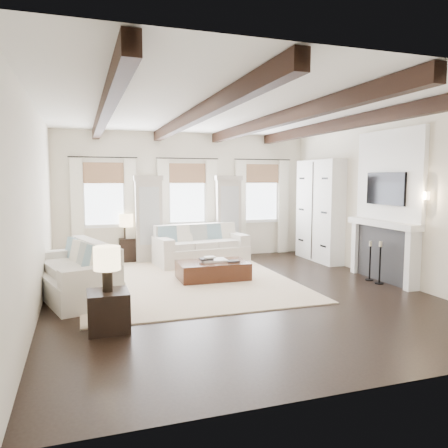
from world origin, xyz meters
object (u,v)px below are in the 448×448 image
object	(u,v)px
sofa_left	(78,275)
sofa_back	(200,248)
ottoman	(213,271)
side_table_back	(127,250)
side_table_front	(108,311)

from	to	relation	value
sofa_left	sofa_back	bearing A→B (deg)	38.83
sofa_left	ottoman	world-z (taller)	sofa_left
sofa_left	ottoman	bearing A→B (deg)	11.62
side_table_back	sofa_left	bearing A→B (deg)	-110.77
side_table_front	sofa_left	bearing A→B (deg)	101.53
side_table_front	sofa_back	bearing A→B (deg)	59.84
sofa_back	sofa_left	world-z (taller)	sofa_left
sofa_left	ottoman	distance (m)	2.66
sofa_left	side_table_back	world-z (taller)	sofa_left
sofa_left	side_table_front	xyz separation A→B (m)	(0.39, -1.90, -0.11)
side_table_front	ottoman	bearing A→B (deg)	47.79
sofa_left	side_table_back	bearing A→B (deg)	69.23
sofa_back	ottoman	bearing A→B (deg)	-96.85
side_table_front	side_table_back	distance (m)	4.97
sofa_left	ottoman	xyz separation A→B (m)	(2.59, 0.53, -0.20)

